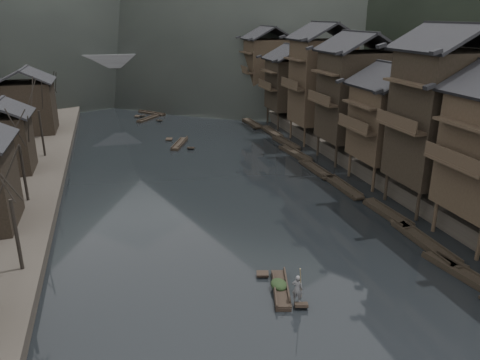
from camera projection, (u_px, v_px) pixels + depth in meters
name	position (u px, v px, depth m)	size (l,w,h in m)	color
water	(271.00, 264.00, 32.52)	(300.00, 300.00, 0.00)	black
right_bank	(391.00, 113.00, 77.39)	(40.00, 200.00, 1.80)	#2D2823
stilt_houses	(364.00, 86.00, 51.36)	(9.00, 67.60, 16.01)	black
bare_trees	(30.00, 131.00, 42.51)	(3.76, 60.88, 7.53)	black
moored_sampans	(309.00, 161.00, 54.37)	(2.96, 60.44, 0.47)	black
midriver_boats	(164.00, 116.00, 78.51)	(11.05, 41.29, 0.45)	black
stone_bridge	(156.00, 72.00, 96.12)	(40.00, 6.00, 9.00)	#4C4C4F
hero_sampan	(281.00, 289.00, 29.21)	(2.07, 4.66, 0.43)	black
cargo_heap	(279.00, 280.00, 29.20)	(1.02, 1.33, 0.61)	black
boatman	(298.00, 285.00, 27.54)	(0.65, 0.43, 1.78)	#535255
bamboo_pole	(303.00, 246.00, 26.72)	(0.06, 0.06, 3.90)	#8C7A51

